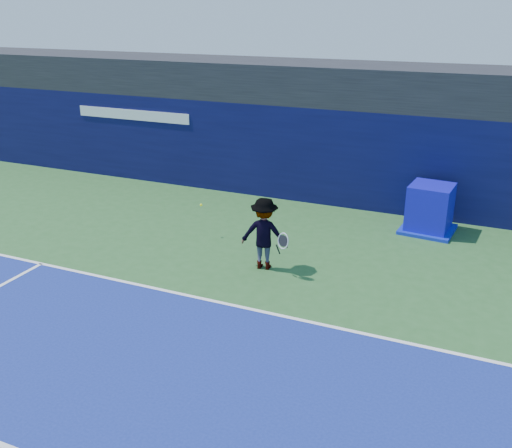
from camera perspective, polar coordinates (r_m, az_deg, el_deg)
name	(u,v)px	position (r m, az deg, el deg)	size (l,w,h in m)	color
ground	(145,385)	(10.01, -11.05, -15.51)	(80.00, 80.00, 0.00)	#295A28
baseline	(225,304)	(12.17, -3.11, -7.95)	(24.00, 0.10, 0.01)	white
stadium_band	(342,83)	(18.77, 8.61, 13.75)	(36.00, 3.00, 1.20)	black
back_wall_assembly	(330,155)	(18.21, 7.40, 6.86)	(36.00, 1.03, 3.00)	#090B36
equipment_cart	(430,210)	(16.46, 16.97, 1.32)	(1.51, 1.51, 1.34)	#100CAC
tennis_player	(264,234)	(13.42, 0.83, -0.97)	(1.36, 0.83, 1.75)	white
tennis_ball	(201,205)	(15.34, -5.51, 1.91)	(0.07, 0.07, 0.07)	yellow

